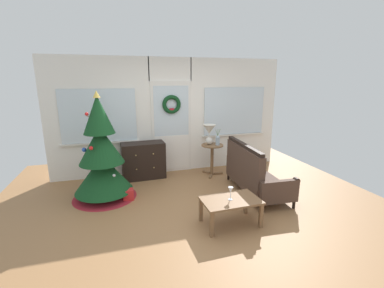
# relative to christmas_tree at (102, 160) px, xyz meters

# --- Properties ---
(ground_plane) EXTENTS (6.76, 6.76, 0.00)m
(ground_plane) POSITION_rel_christmas_tree_xyz_m (1.47, -1.00, -0.71)
(ground_plane) COLOR #996B42
(back_wall_with_door) EXTENTS (5.20, 0.19, 2.55)m
(back_wall_with_door) POSITION_rel_christmas_tree_xyz_m (1.47, 1.08, 0.57)
(back_wall_with_door) COLOR white
(back_wall_with_door) RESTS_ON ground
(christmas_tree) EXTENTS (1.13, 1.13, 1.91)m
(christmas_tree) POSITION_rel_christmas_tree_xyz_m (0.00, 0.00, 0.00)
(christmas_tree) COLOR #4C331E
(christmas_tree) RESTS_ON ground
(dresser_cabinet) EXTENTS (0.92, 0.48, 0.78)m
(dresser_cabinet) POSITION_rel_christmas_tree_xyz_m (0.79, 0.79, -0.32)
(dresser_cabinet) COLOR black
(dresser_cabinet) RESTS_ON ground
(settee_sofa) EXTENTS (0.79, 1.61, 0.96)m
(settee_sofa) POSITION_rel_christmas_tree_xyz_m (2.66, -0.56, -0.33)
(settee_sofa) COLOR black
(settee_sofa) RESTS_ON ground
(side_table) EXTENTS (0.50, 0.48, 0.70)m
(side_table) POSITION_rel_christmas_tree_xyz_m (2.27, 0.54, -0.22)
(side_table) COLOR brown
(side_table) RESTS_ON ground
(table_lamp) EXTENTS (0.28, 0.28, 0.44)m
(table_lamp) POSITION_rel_christmas_tree_xyz_m (2.21, 0.58, 0.27)
(table_lamp) COLOR silver
(table_lamp) RESTS_ON side_table
(flower_vase) EXTENTS (0.11, 0.10, 0.35)m
(flower_vase) POSITION_rel_christmas_tree_xyz_m (2.37, 0.48, 0.10)
(flower_vase) COLOR #99ADBC
(flower_vase) RESTS_ON side_table
(coffee_table) EXTENTS (0.86, 0.55, 0.40)m
(coffee_table) POSITION_rel_christmas_tree_xyz_m (1.81, -1.47, -0.37)
(coffee_table) COLOR brown
(coffee_table) RESTS_ON ground
(wine_glass) EXTENTS (0.08, 0.08, 0.20)m
(wine_glass) POSITION_rel_christmas_tree_xyz_m (1.80, -1.48, -0.17)
(wine_glass) COLOR silver
(wine_glass) RESTS_ON coffee_table
(gift_box) EXTENTS (0.19, 0.17, 0.19)m
(gift_box) POSITION_rel_christmas_tree_xyz_m (0.41, -0.22, -0.62)
(gift_box) COLOR red
(gift_box) RESTS_ON ground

